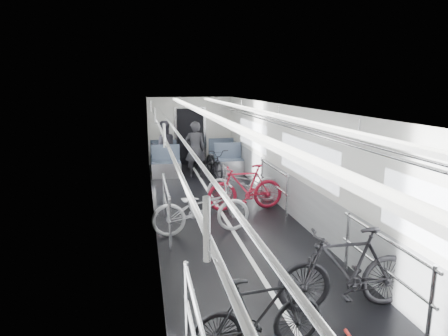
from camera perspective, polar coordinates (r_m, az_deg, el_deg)
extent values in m
cube|color=black|center=(7.98, 1.36, -9.08)|extent=(3.00, 14.00, 0.01)
cube|color=white|center=(7.46, 1.45, 8.38)|extent=(3.00, 14.00, 0.02)
cube|color=silver|center=(7.44, -9.93, -1.15)|extent=(0.02, 14.00, 2.40)
cube|color=silver|center=(8.09, 11.81, -0.18)|extent=(0.02, 14.00, 2.40)
cube|color=silver|center=(14.45, -4.86, 5.32)|extent=(3.00, 0.02, 2.40)
cube|color=white|center=(7.97, 1.36, -9.06)|extent=(0.08, 13.80, 0.01)
cube|color=gray|center=(7.65, -9.50, -6.63)|extent=(0.01, 13.90, 0.90)
cube|color=gray|center=(8.27, 11.40, -5.27)|extent=(0.01, 13.90, 0.90)
cube|color=white|center=(7.40, -9.75, 0.36)|extent=(0.01, 10.80, 0.75)
cube|color=white|center=(8.04, 11.67, 1.21)|extent=(0.01, 10.80, 0.75)
cube|color=white|center=(7.36, -2.77, 7.85)|extent=(0.14, 13.40, 0.05)
cube|color=white|center=(7.60, 5.53, 7.94)|extent=(0.14, 13.40, 0.05)
cube|color=black|center=(14.41, -4.82, 4.50)|extent=(0.95, 0.10, 2.00)
imported|color=black|center=(4.54, 4.97, -20.22)|extent=(1.55, 0.58, 0.91)
imported|color=silver|center=(7.76, -3.27, -5.79)|extent=(1.95, 0.76, 1.01)
imported|color=black|center=(5.46, 17.12, -13.70)|extent=(1.85, 0.59, 1.10)
imported|color=#AEADB2|center=(9.78, 2.87, -2.21)|extent=(1.85, 0.81, 0.94)
imported|color=maroon|center=(9.17, 3.06, -2.80)|extent=(1.77, 0.51, 1.06)
imported|color=black|center=(12.48, -1.37, 0.84)|extent=(0.78, 1.79, 0.91)
imported|color=black|center=(12.31, -4.15, 2.65)|extent=(0.66, 0.45, 1.75)
imported|color=#323139|center=(12.96, -8.57, 2.93)|extent=(0.88, 0.72, 1.72)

